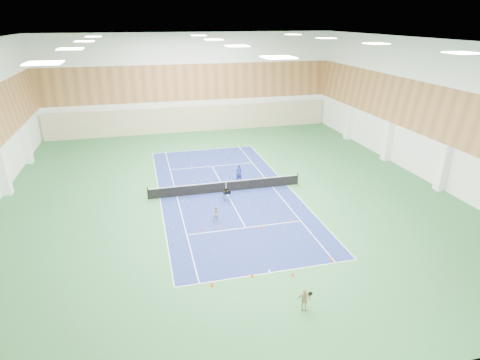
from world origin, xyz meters
name	(u,v)px	position (x,y,z in m)	size (l,w,h in m)	color
ground	(226,192)	(0.00, 0.00, 0.00)	(40.00, 40.00, 0.00)	#2B6536
room_shell	(225,122)	(0.00, 0.00, 6.00)	(36.00, 40.00, 12.00)	white
wood_cladding	(225,96)	(0.00, 0.00, 8.00)	(36.00, 40.00, 8.00)	#A16A3C
ceiling_light_grid	(224,42)	(0.00, 0.00, 11.92)	(21.40, 25.40, 0.06)	white
court_surface	(226,192)	(0.00, 0.00, 0.01)	(10.97, 23.77, 0.01)	navy
tennis_balls_scatter	(226,191)	(0.00, 0.00, 0.05)	(10.57, 22.77, 0.07)	#CCD123
tennis_net	(226,186)	(0.00, 0.00, 0.55)	(12.80, 0.10, 1.10)	black
back_curtain	(193,119)	(0.00, 19.75, 1.60)	(35.40, 0.16, 3.20)	#C6B793
coach	(239,173)	(1.57, 1.91, 0.85)	(0.62, 0.41, 1.70)	navy
child_court	(217,214)	(-1.76, -4.92, 0.59)	(0.58, 0.45, 1.18)	#94949C
child_apron	(304,299)	(0.65, -15.23, 0.60)	(0.70, 0.29, 1.20)	tan
ball_cart	(227,195)	(-0.31, -1.70, 0.48)	(0.55, 0.55, 0.95)	black
cone_svc_a	(202,228)	(-2.98, -5.93, 0.11)	(0.20, 0.20, 0.22)	#DD470B
cone_svc_b	(219,226)	(-1.79, -5.92, 0.10)	(0.19, 0.19, 0.21)	#FB490D
cone_svc_c	(262,227)	(1.03, -6.83, 0.12)	(0.22, 0.22, 0.24)	#D7440B
cone_svc_d	(292,220)	(3.47, -6.32, 0.11)	(0.20, 0.20, 0.23)	#FF490D
cone_base_a	(212,284)	(-3.47, -12.26, 0.11)	(0.21, 0.21, 0.23)	#FF4A0D
cone_base_b	(252,275)	(-1.10, -11.97, 0.12)	(0.22, 0.22, 0.24)	#D5500B
cone_base_c	(293,274)	(1.16, -12.43, 0.11)	(0.19, 0.19, 0.21)	#DB4E0B
cone_base_d	(331,258)	(4.00, -11.46, 0.11)	(0.20, 0.20, 0.22)	#FF560D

